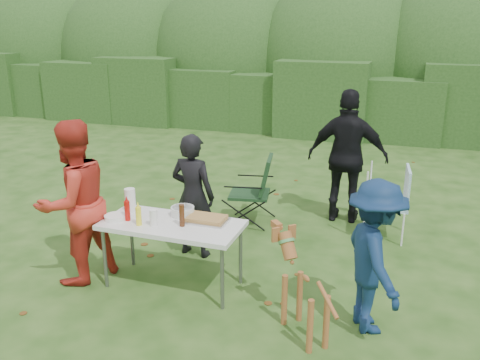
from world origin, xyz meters
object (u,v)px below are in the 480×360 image
(folding_table, at_px, (172,227))
(camping_chair, at_px, (249,190))
(lawn_chair, at_px, (386,202))
(mustard_bottle, at_px, (139,216))
(child, at_px, (374,257))
(paper_towel_roll, at_px, (130,200))
(beer_bottle, at_px, (182,215))
(dog, at_px, (305,292))
(ketchup_bottle, at_px, (127,211))
(person_cook, at_px, (193,196))
(person_black_puffy, at_px, (348,157))
(person_red_jacket, at_px, (74,203))

(folding_table, distance_m, camping_chair, 1.99)
(lawn_chair, distance_m, mustard_bottle, 3.34)
(child, relative_size, paper_towel_roll, 5.65)
(beer_bottle, bearing_deg, dog, -16.27)
(dog, xyz_separation_m, paper_towel_roll, (-2.15, 0.63, 0.42))
(child, height_order, paper_towel_roll, child)
(ketchup_bottle, xyz_separation_m, paper_towel_roll, (-0.12, 0.26, 0.02))
(lawn_chair, distance_m, beer_bottle, 2.95)
(person_cook, xyz_separation_m, paper_towel_roll, (-0.49, -0.62, 0.10))
(child, xyz_separation_m, paper_towel_roll, (-2.71, 0.29, 0.13))
(child, relative_size, camping_chair, 1.46)
(dog, height_order, mustard_bottle, mustard_bottle)
(mustard_bottle, bearing_deg, lawn_chair, 43.99)
(folding_table, relative_size, beer_bottle, 6.25)
(camping_chair, xyz_separation_m, ketchup_bottle, (-0.71, -2.06, 0.35))
(person_cook, distance_m, paper_towel_roll, 0.80)
(person_black_puffy, xyz_separation_m, camping_chair, (-1.27, -0.57, -0.45))
(folding_table, bearing_deg, dog, -16.29)
(folding_table, xyz_separation_m, lawn_chair, (2.09, 2.14, -0.20))
(folding_table, distance_m, paper_towel_roll, 0.65)
(ketchup_bottle, bearing_deg, person_red_jacket, -169.40)
(person_cook, bearing_deg, mustard_bottle, 83.09)
(person_red_jacket, bearing_deg, dog, 104.58)
(ketchup_bottle, height_order, paper_towel_roll, paper_towel_roll)
(person_black_puffy, bearing_deg, person_cook, 45.36)
(dog, relative_size, beer_bottle, 3.96)
(child, bearing_deg, lawn_chair, -25.48)
(child, height_order, lawn_chair, child)
(dog, bearing_deg, mustard_bottle, 38.79)
(person_black_puffy, xyz_separation_m, mustard_bottle, (-1.80, -2.69, -0.11))
(child, distance_m, beer_bottle, 1.97)
(folding_table, xyz_separation_m, ketchup_bottle, (-0.48, -0.09, 0.16))
(dog, bearing_deg, folding_table, 31.38)
(ketchup_bottle, relative_size, paper_towel_roll, 0.85)
(ketchup_bottle, bearing_deg, beer_bottle, 4.62)
(folding_table, xyz_separation_m, child, (2.11, -0.12, 0.05))
(child, bearing_deg, beer_bottle, 61.78)
(person_red_jacket, xyz_separation_m, paper_towel_roll, (0.47, 0.37, -0.04))
(person_red_jacket, height_order, person_black_puffy, person_black_puffy)
(mustard_bottle, bearing_deg, child, 1.16)
(person_black_puffy, bearing_deg, lawn_chair, 144.60)
(dog, xyz_separation_m, lawn_chair, (0.53, 2.59, 0.04))
(camping_chair, xyz_separation_m, paper_towel_roll, (-0.83, -1.79, 0.37))
(person_black_puffy, relative_size, child, 1.30)
(child, height_order, mustard_bottle, child)
(lawn_chair, distance_m, paper_towel_roll, 3.35)
(mustard_bottle, bearing_deg, person_cook, 78.69)
(camping_chair, bearing_deg, person_cook, 63.01)
(dog, bearing_deg, person_red_jacket, 42.16)
(person_red_jacket, distance_m, person_black_puffy, 3.74)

